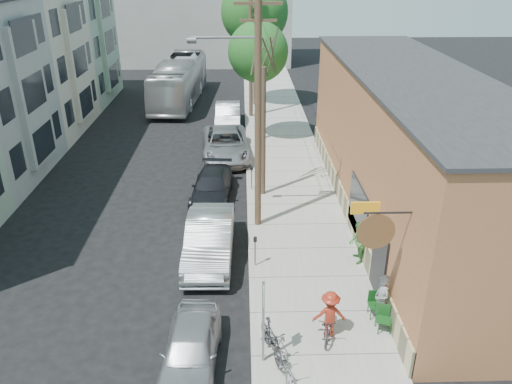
{
  "coord_description": "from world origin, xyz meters",
  "views": [
    {
      "loc": [
        1.84,
        -15.29,
        10.95
      ],
      "look_at": [
        2.38,
        4.53,
        1.5
      ],
      "focal_mm": 35.0,
      "sensor_mm": 36.0,
      "label": 1
    }
  ],
  "objects_px": {
    "bus": "(179,81)",
    "car_1": "(209,239)",
    "patron_grey": "(382,299)",
    "parking_meter_near": "(255,247)",
    "car_2": "(212,187)",
    "parking_meter_far": "(252,174)",
    "patio_chair_a": "(376,305)",
    "tree_bare": "(263,134)",
    "sign_post": "(263,315)",
    "tree_leafy_mid": "(258,52)",
    "car_3": "(226,144)",
    "parked_bike_b": "(284,365)",
    "patron_green": "(358,243)",
    "car_4": "(228,115)",
    "utility_pole_near": "(257,108)",
    "parked_bike_a": "(272,340)",
    "patio_chair_b": "(384,319)",
    "car_0": "(191,349)",
    "tree_leafy_far": "(255,12)",
    "cyclist": "(330,314)"
  },
  "relations": [
    {
      "from": "patio_chair_a",
      "to": "patio_chair_b",
      "type": "distance_m",
      "value": 0.7
    },
    {
      "from": "tree_leafy_far",
      "to": "car_1",
      "type": "xyz_separation_m",
      "value": [
        -2.34,
        -22.05,
        -6.26
      ]
    },
    {
      "from": "patio_chair_a",
      "to": "car_3",
      "type": "bearing_deg",
      "value": 108.74
    },
    {
      "from": "parked_bike_a",
      "to": "car_3",
      "type": "height_order",
      "value": "car_3"
    },
    {
      "from": "patio_chair_b",
      "to": "parking_meter_near",
      "type": "bearing_deg",
      "value": 159.37
    },
    {
      "from": "parking_meter_far",
      "to": "parked_bike_b",
      "type": "bearing_deg",
      "value": -86.98
    },
    {
      "from": "tree_bare",
      "to": "utility_pole_near",
      "type": "bearing_deg",
      "value": -97.49
    },
    {
      "from": "tree_leafy_mid",
      "to": "car_1",
      "type": "relative_size",
      "value": 1.44
    },
    {
      "from": "utility_pole_near",
      "to": "bus",
      "type": "distance_m",
      "value": 22.26
    },
    {
      "from": "patio_chair_b",
      "to": "car_3",
      "type": "xyz_separation_m",
      "value": [
        -5.4,
        15.63,
        0.22
      ]
    },
    {
      "from": "car_2",
      "to": "tree_bare",
      "type": "bearing_deg",
      "value": 9.96
    },
    {
      "from": "parking_meter_far",
      "to": "tree_bare",
      "type": "bearing_deg",
      "value": -42.29
    },
    {
      "from": "parking_meter_near",
      "to": "car_4",
      "type": "height_order",
      "value": "car_4"
    },
    {
      "from": "patio_chair_a",
      "to": "tree_bare",
      "type": "bearing_deg",
      "value": 108.42
    },
    {
      "from": "parking_meter_near",
      "to": "car_0",
      "type": "height_order",
      "value": "parking_meter_near"
    },
    {
      "from": "cyclist",
      "to": "tree_leafy_far",
      "type": "bearing_deg",
      "value": -86.01
    },
    {
      "from": "parking_meter_near",
      "to": "parked_bike_b",
      "type": "distance_m",
      "value": 5.67
    },
    {
      "from": "car_1",
      "to": "car_3",
      "type": "height_order",
      "value": "car_1"
    },
    {
      "from": "sign_post",
      "to": "patio_chair_b",
      "type": "relative_size",
      "value": 3.18
    },
    {
      "from": "car_2",
      "to": "parking_meter_far",
      "type": "bearing_deg",
      "value": 25.23
    },
    {
      "from": "sign_post",
      "to": "car_1",
      "type": "height_order",
      "value": "sign_post"
    },
    {
      "from": "tree_leafy_far",
      "to": "patron_green",
      "type": "distance_m",
      "value": 23.76
    },
    {
      "from": "tree_leafy_mid",
      "to": "parked_bike_b",
      "type": "xyz_separation_m",
      "value": [
        0.11,
        -20.08,
        -5.12
      ]
    },
    {
      "from": "patron_grey",
      "to": "car_4",
      "type": "relative_size",
      "value": 0.36
    },
    {
      "from": "tree_leafy_mid",
      "to": "car_4",
      "type": "bearing_deg",
      "value": 121.83
    },
    {
      "from": "car_0",
      "to": "car_3",
      "type": "distance_m",
      "value": 16.86
    },
    {
      "from": "parking_meter_far",
      "to": "parked_bike_a",
      "type": "bearing_deg",
      "value": -88.23
    },
    {
      "from": "tree_leafy_mid",
      "to": "bus",
      "type": "relative_size",
      "value": 0.6
    },
    {
      "from": "car_4",
      "to": "parking_meter_far",
      "type": "bearing_deg",
      "value": -82.88
    },
    {
      "from": "tree_bare",
      "to": "patron_grey",
      "type": "height_order",
      "value": "tree_bare"
    },
    {
      "from": "bus",
      "to": "car_1",
      "type": "bearing_deg",
      "value": -77.41
    },
    {
      "from": "parking_meter_far",
      "to": "car_1",
      "type": "relative_size",
      "value": 0.24
    },
    {
      "from": "cyclist",
      "to": "parking_meter_near",
      "type": "bearing_deg",
      "value": -60.6
    },
    {
      "from": "tree_bare",
      "to": "car_0",
      "type": "relative_size",
      "value": 1.59
    },
    {
      "from": "parked_bike_a",
      "to": "bus",
      "type": "distance_m",
      "value": 29.84
    },
    {
      "from": "tree_leafy_far",
      "to": "car_3",
      "type": "relative_size",
      "value": 1.62
    },
    {
      "from": "patron_grey",
      "to": "parking_meter_near",
      "type": "bearing_deg",
      "value": -142.89
    },
    {
      "from": "parking_meter_far",
      "to": "parked_bike_b",
      "type": "xyz_separation_m",
      "value": [
        0.66,
        -12.5,
        -0.43
      ]
    },
    {
      "from": "car_2",
      "to": "bus",
      "type": "xyz_separation_m",
      "value": [
        -3.57,
        18.33,
        1.04
      ]
    },
    {
      "from": "patron_grey",
      "to": "car_2",
      "type": "distance_m",
      "value": 11.18
    },
    {
      "from": "patron_green",
      "to": "car_4",
      "type": "distance_m",
      "value": 18.35
    },
    {
      "from": "patio_chair_b",
      "to": "cyclist",
      "type": "bearing_deg",
      "value": -151.15
    },
    {
      "from": "patio_chair_a",
      "to": "parked_bike_a",
      "type": "bearing_deg",
      "value": -155.5
    },
    {
      "from": "tree_leafy_far",
      "to": "parked_bike_a",
      "type": "distance_m",
      "value": 28.36
    },
    {
      "from": "sign_post",
      "to": "car_1",
      "type": "bearing_deg",
      "value": 108.02
    },
    {
      "from": "car_3",
      "to": "car_4",
      "type": "height_order",
      "value": "car_3"
    },
    {
      "from": "patron_green",
      "to": "car_1",
      "type": "distance_m",
      "value": 5.77
    },
    {
      "from": "parked_bike_a",
      "to": "car_2",
      "type": "distance_m",
      "value": 11.15
    },
    {
      "from": "car_0",
      "to": "cyclist",
      "type": "bearing_deg",
      "value": 16.95
    },
    {
      "from": "patio_chair_b",
      "to": "bus",
      "type": "bearing_deg",
      "value": 131.75
    }
  ]
}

